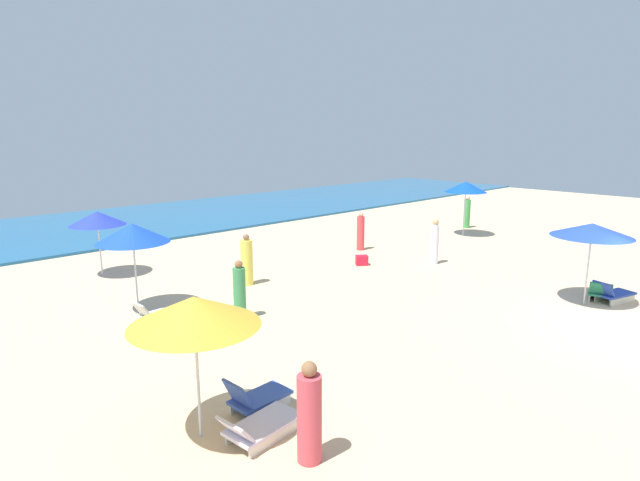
{
  "coord_description": "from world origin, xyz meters",
  "views": [
    {
      "loc": [
        -14.19,
        -3.12,
        5.01
      ],
      "look_at": [
        -1.98,
        9.7,
        1.22
      ],
      "focal_mm": 28.98,
      "sensor_mm": 36.0,
      "label": 1
    }
  ],
  "objects_px": {
    "umbrella_1": "(194,311)",
    "beachgoer_4": "(240,292)",
    "lounge_chair_1_0": "(259,426)",
    "lounge_chair_2_0": "(601,291)",
    "beachgoer_1": "(247,261)",
    "lounge_chair_2_1": "(613,294)",
    "lounge_chair_1_1": "(256,398)",
    "lounge_chair_3_0": "(158,314)",
    "umbrella_3": "(132,233)",
    "umbrella_4": "(466,187)",
    "beachgoer_3": "(309,416)",
    "beachgoer_5": "(467,212)",
    "cooler_box_0": "(362,260)",
    "beachgoer_0": "(435,242)",
    "beachgoer_2": "(361,232)",
    "umbrella_2": "(592,230)",
    "umbrella_0": "(97,218)"
  },
  "relations": [
    {
      "from": "lounge_chair_2_0",
      "to": "beachgoer_5",
      "type": "xyz_separation_m",
      "value": [
        7.42,
        9.03,
        0.58
      ]
    },
    {
      "from": "beachgoer_2",
      "to": "beachgoer_3",
      "type": "distance_m",
      "value": 14.52
    },
    {
      "from": "lounge_chair_2_1",
      "to": "beachgoer_1",
      "type": "height_order",
      "value": "beachgoer_1"
    },
    {
      "from": "lounge_chair_3_0",
      "to": "beachgoer_0",
      "type": "relative_size",
      "value": 0.76
    },
    {
      "from": "beachgoer_2",
      "to": "beachgoer_4",
      "type": "bearing_deg",
      "value": -177.23
    },
    {
      "from": "beachgoer_2",
      "to": "beachgoer_3",
      "type": "relative_size",
      "value": 1.01
    },
    {
      "from": "lounge_chair_2_1",
      "to": "beachgoer_4",
      "type": "bearing_deg",
      "value": 70.48
    },
    {
      "from": "umbrella_1",
      "to": "beachgoer_5",
      "type": "distance_m",
      "value": 21.27
    },
    {
      "from": "lounge_chair_2_1",
      "to": "beachgoer_3",
      "type": "relative_size",
      "value": 0.88
    },
    {
      "from": "umbrella_4",
      "to": "beachgoer_3",
      "type": "bearing_deg",
      "value": -155.76
    },
    {
      "from": "umbrella_1",
      "to": "beachgoer_1",
      "type": "bearing_deg",
      "value": 49.17
    },
    {
      "from": "beachgoer_4",
      "to": "lounge_chair_2_1",
      "type": "bearing_deg",
      "value": -150.68
    },
    {
      "from": "lounge_chair_2_1",
      "to": "umbrella_3",
      "type": "height_order",
      "value": "umbrella_3"
    },
    {
      "from": "lounge_chair_3_0",
      "to": "cooler_box_0",
      "type": "xyz_separation_m",
      "value": [
        8.4,
        0.29,
        -0.06
      ]
    },
    {
      "from": "lounge_chair_2_1",
      "to": "umbrella_4",
      "type": "height_order",
      "value": "umbrella_4"
    },
    {
      "from": "umbrella_1",
      "to": "beachgoer_2",
      "type": "relative_size",
      "value": 1.48
    },
    {
      "from": "lounge_chair_1_0",
      "to": "lounge_chair_2_1",
      "type": "height_order",
      "value": "lounge_chair_2_1"
    },
    {
      "from": "beachgoer_1",
      "to": "beachgoer_2",
      "type": "height_order",
      "value": "beachgoer_1"
    },
    {
      "from": "beachgoer_5",
      "to": "cooler_box_0",
      "type": "relative_size",
      "value": 3.87
    },
    {
      "from": "umbrella_2",
      "to": "beachgoer_1",
      "type": "height_order",
      "value": "umbrella_2"
    },
    {
      "from": "umbrella_1",
      "to": "lounge_chair_1_1",
      "type": "bearing_deg",
      "value": 0.67
    },
    {
      "from": "lounge_chair_2_1",
      "to": "lounge_chair_2_0",
      "type": "bearing_deg",
      "value": 3.05
    },
    {
      "from": "lounge_chair_2_1",
      "to": "cooler_box_0",
      "type": "distance_m",
      "value": 8.33
    },
    {
      "from": "umbrella_0",
      "to": "beachgoer_0",
      "type": "xyz_separation_m",
      "value": [
        9.84,
        -7.14,
        -1.2
      ]
    },
    {
      "from": "umbrella_1",
      "to": "beachgoer_4",
      "type": "relative_size",
      "value": 1.51
    },
    {
      "from": "lounge_chair_1_1",
      "to": "lounge_chair_2_0",
      "type": "height_order",
      "value": "lounge_chair_1_1"
    },
    {
      "from": "umbrella_1",
      "to": "lounge_chair_3_0",
      "type": "height_order",
      "value": "umbrella_1"
    },
    {
      "from": "lounge_chair_1_1",
      "to": "lounge_chair_3_0",
      "type": "height_order",
      "value": "lounge_chair_1_1"
    },
    {
      "from": "lounge_chair_1_0",
      "to": "beachgoer_3",
      "type": "xyz_separation_m",
      "value": [
        0.22,
        -0.99,
        0.53
      ]
    },
    {
      "from": "lounge_chair_2_1",
      "to": "beachgoer_3",
      "type": "xyz_separation_m",
      "value": [
        -11.63,
        0.65,
        0.51
      ]
    },
    {
      "from": "lounge_chair_1_0",
      "to": "beachgoer_5",
      "type": "distance_m",
      "value": 20.85
    },
    {
      "from": "umbrella_2",
      "to": "beachgoer_4",
      "type": "bearing_deg",
      "value": 143.1
    },
    {
      "from": "lounge_chair_2_1",
      "to": "beachgoer_2",
      "type": "relative_size",
      "value": 0.87
    },
    {
      "from": "umbrella_1",
      "to": "beachgoer_0",
      "type": "bearing_deg",
      "value": 17.3
    },
    {
      "from": "beachgoer_5",
      "to": "cooler_box_0",
      "type": "height_order",
      "value": "beachgoer_5"
    },
    {
      "from": "cooler_box_0",
      "to": "beachgoer_0",
      "type": "bearing_deg",
      "value": -3.11
    },
    {
      "from": "beachgoer_0",
      "to": "umbrella_4",
      "type": "bearing_deg",
      "value": -119.15
    },
    {
      "from": "lounge_chair_1_0",
      "to": "lounge_chair_2_0",
      "type": "relative_size",
      "value": 0.91
    },
    {
      "from": "beachgoer_3",
      "to": "cooler_box_0",
      "type": "distance_m",
      "value": 11.99
    },
    {
      "from": "beachgoer_0",
      "to": "lounge_chair_1_0",
      "type": "bearing_deg",
      "value": 61.28
    },
    {
      "from": "lounge_chair_1_1",
      "to": "umbrella_4",
      "type": "xyz_separation_m",
      "value": [
        16.95,
        6.02,
        2.11
      ]
    },
    {
      "from": "lounge_chair_2_1",
      "to": "beachgoer_0",
      "type": "height_order",
      "value": "beachgoer_0"
    },
    {
      "from": "umbrella_3",
      "to": "umbrella_4",
      "type": "xyz_separation_m",
      "value": [
        16.16,
        -0.58,
        0.11
      ]
    },
    {
      "from": "lounge_chair_3_0",
      "to": "beachgoer_3",
      "type": "relative_size",
      "value": 0.81
    },
    {
      "from": "umbrella_1",
      "to": "cooler_box_0",
      "type": "xyz_separation_m",
      "value": [
        10.33,
        5.66,
        -2.02
      ]
    },
    {
      "from": "beachgoer_0",
      "to": "beachgoer_4",
      "type": "xyz_separation_m",
      "value": [
        -8.78,
        0.25,
        -0.08
      ]
    },
    {
      "from": "umbrella_4",
      "to": "beachgoer_4",
      "type": "distance_m",
      "value": 14.62
    },
    {
      "from": "lounge_chair_3_0",
      "to": "umbrella_4",
      "type": "relative_size",
      "value": 0.51
    },
    {
      "from": "lounge_chair_3_0",
      "to": "beachgoer_4",
      "type": "bearing_deg",
      "value": -129.16
    },
    {
      "from": "umbrella_2",
      "to": "lounge_chair_3_0",
      "type": "distance_m",
      "value": 12.32
    }
  ]
}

